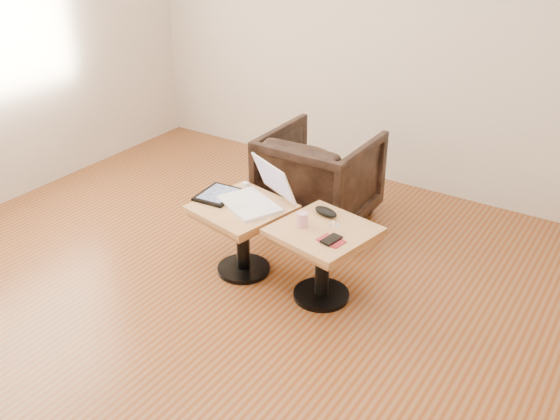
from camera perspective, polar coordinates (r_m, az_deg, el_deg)
The scene contains 11 objects.
room_shell at distance 2.82m, azimuth -7.34°, elevation 11.54°, with size 4.52×4.52×2.71m.
side_table_left at distance 3.70m, azimuth -3.47°, elevation -1.16°, with size 0.58×0.58×0.45m.
side_table_right at distance 3.47m, azimuth 3.96°, elevation -3.34°, with size 0.58×0.58×0.45m.
laptop at distance 3.65m, azimuth -2.11°, elevation 1.31°, with size 0.47×0.47×0.25m.
tablet at distance 3.77m, azimuth -5.69°, elevation 1.41°, with size 0.23×0.28×0.02m.
charging_adapter at distance 3.89m, azimuth -3.18°, elevation 2.36°, with size 0.04×0.04×0.02m, color white.
glasses_case at distance 3.54m, azimuth 4.22°, elevation -0.16°, with size 0.15×0.07×0.05m, color black.
striped_cup at distance 3.42m, azimuth 2.05°, elevation -0.86°, with size 0.06×0.06×0.08m, color #E0538A.
earbuds_tangle at distance 3.45m, azimuth 4.99°, elevation -1.32°, with size 0.07×0.04×0.01m.
phone_on_sleeve at distance 3.30m, azimuth 4.72°, elevation -2.76°, with size 0.15×0.13×0.02m.
armchair at distance 4.32m, azimuth 3.61°, elevation 3.03°, with size 0.69×0.71×0.65m, color black.
Camera 1 is at (1.77, -2.05, 2.12)m, focal length 40.00 mm.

